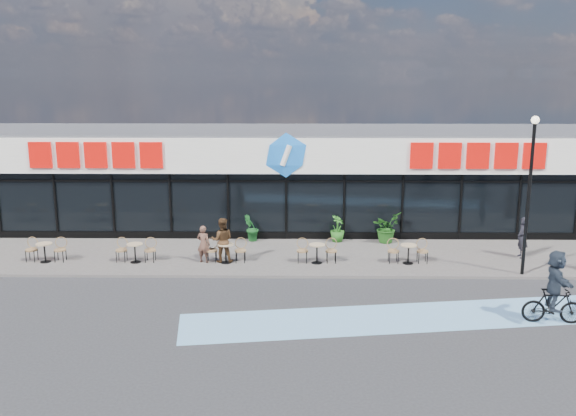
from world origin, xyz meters
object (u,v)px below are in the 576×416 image
(pedestrian_a, at_px, (523,237))
(cyclist_a, at_px, (555,290))
(potted_plant_left, at_px, (251,228))
(potted_plant_mid, at_px, (337,229))
(lamp_post, at_px, (530,183))
(patron_right, at_px, (222,240))
(patron_left, at_px, (203,244))
(potted_plant_right, at_px, (386,227))

(pedestrian_a, distance_m, cyclist_a, 6.35)
(potted_plant_left, distance_m, potted_plant_mid, 3.70)
(potted_plant_mid, distance_m, cyclist_a, 10.22)
(lamp_post, distance_m, potted_plant_mid, 8.15)
(potted_plant_left, height_order, cyclist_a, cyclist_a)
(lamp_post, relative_size, pedestrian_a, 3.47)
(lamp_post, bearing_deg, patron_right, 173.16)
(potted_plant_left, xyz_separation_m, pedestrian_a, (10.75, -2.24, 0.23))
(patron_left, height_order, pedestrian_a, pedestrian_a)
(potted_plant_mid, distance_m, patron_left, 6.10)
(potted_plant_mid, bearing_deg, patron_left, -150.12)
(potted_plant_mid, distance_m, potted_plant_right, 2.07)
(potted_plant_left, height_order, patron_right, patron_right)
(lamp_post, height_order, cyclist_a, lamp_post)
(patron_right, distance_m, pedestrian_a, 11.66)
(patron_right, relative_size, pedestrian_a, 1.06)
(patron_right, distance_m, cyclist_a, 11.68)
(lamp_post, distance_m, potted_plant_right, 6.57)
(lamp_post, relative_size, potted_plant_left, 4.89)
(patron_left, distance_m, pedestrian_a, 12.36)
(potted_plant_left, relative_size, potted_plant_right, 0.89)
(lamp_post, xyz_separation_m, potted_plant_mid, (-6.36, 4.28, -2.75))
(potted_plant_mid, bearing_deg, potted_plant_right, -2.43)
(lamp_post, height_order, potted_plant_mid, lamp_post)
(potted_plant_left, xyz_separation_m, cyclist_a, (9.42, -8.44, 0.35))
(cyclist_a, bearing_deg, potted_plant_left, 138.12)
(potted_plant_left, distance_m, cyclist_a, 12.65)
(potted_plant_right, height_order, pedestrian_a, pedestrian_a)
(potted_plant_mid, height_order, patron_left, patron_left)
(potted_plant_left, bearing_deg, patron_left, -117.76)
(lamp_post, bearing_deg, cyclist_a, -98.69)
(potted_plant_left, relative_size, cyclist_a, 0.52)
(lamp_post, xyz_separation_m, potted_plant_right, (-4.30, 4.20, -2.67))
(patron_right, bearing_deg, cyclist_a, 147.28)
(potted_plant_right, height_order, patron_left, patron_left)
(potted_plant_right, distance_m, pedestrian_a, 5.44)
(patron_right, height_order, pedestrian_a, patron_right)
(pedestrian_a, bearing_deg, lamp_post, -21.75)
(potted_plant_left, bearing_deg, cyclist_a, -41.88)
(potted_plant_mid, relative_size, pedestrian_a, 0.69)
(potted_plant_left, distance_m, pedestrian_a, 10.98)
(patron_left, bearing_deg, lamp_post, -168.08)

